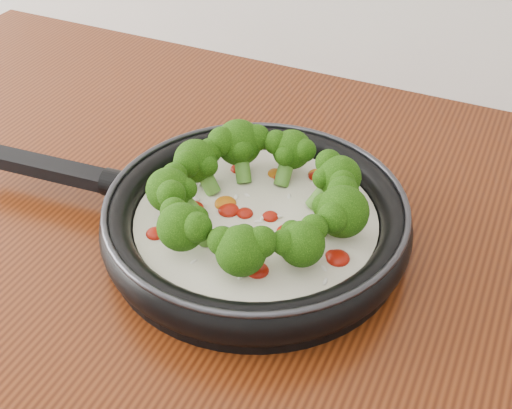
% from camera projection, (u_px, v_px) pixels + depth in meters
% --- Properties ---
extents(skillet, '(0.52, 0.35, 0.09)m').
position_uv_depth(skillet, '(253.00, 215.00, 0.69)').
color(skillet, black).
rests_on(skillet, counter).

